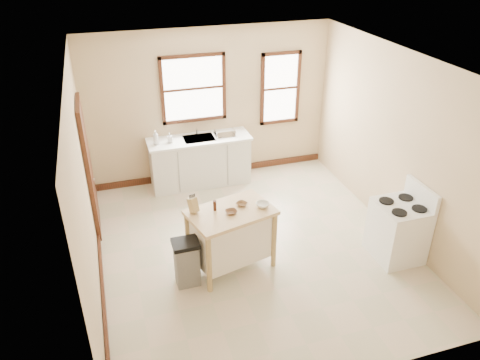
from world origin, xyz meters
name	(u,v)px	position (x,y,z in m)	size (l,w,h in m)	color
floor	(253,247)	(0.00, 0.00, 0.00)	(5.00, 5.00, 0.00)	beige
ceiling	(256,63)	(0.00, 0.00, 2.80)	(5.00, 5.00, 0.00)	white
wall_back	(210,106)	(0.00, 2.50, 1.40)	(4.50, 0.04, 2.80)	tan
wall_left	(84,189)	(-2.25, 0.00, 1.40)	(0.04, 5.00, 2.80)	tan
wall_right	(397,145)	(2.25, 0.00, 1.40)	(0.04, 5.00, 2.80)	tan
window_main	(193,89)	(-0.30, 2.48, 1.75)	(1.17, 0.06, 1.22)	#351E0E
window_side	(280,88)	(1.35, 2.48, 1.60)	(0.77, 0.06, 1.37)	#351E0E
door_left	(89,168)	(-2.21, 1.30, 1.05)	(0.06, 0.90, 2.10)	#351E0E
baseboard_back	(213,171)	(0.00, 2.47, 0.06)	(4.50, 0.04, 0.12)	#351E0E
baseboard_left	(102,273)	(-2.22, 0.00, 0.06)	(0.04, 5.00, 0.12)	#351E0E
sink_counter	(200,161)	(-0.30, 2.20, 0.46)	(1.86, 0.62, 0.92)	silver
faucet	(196,129)	(-0.30, 2.38, 1.03)	(0.03, 0.03, 0.22)	silver
soap_bottle_a	(156,138)	(-1.07, 2.15, 1.05)	(0.10, 0.10, 0.26)	#B2B2B2
soap_bottle_b	(170,138)	(-0.83, 2.17, 1.01)	(0.08, 0.08, 0.18)	#B2B2B2
dish_rack	(225,133)	(0.17, 2.16, 0.97)	(0.36, 0.27, 0.09)	silver
kitchen_island	(231,239)	(-0.43, -0.31, 0.46)	(1.13, 0.72, 0.92)	#ECC08A
knife_block	(193,206)	(-0.92, -0.18, 1.02)	(0.10, 0.10, 0.20)	tan
pepper_grinder	(215,205)	(-0.63, -0.23, 1.00)	(0.04, 0.04, 0.15)	#401E11
bowl_a	(231,212)	(-0.44, -0.36, 0.94)	(0.16, 0.16, 0.04)	brown
bowl_b	(242,204)	(-0.25, -0.21, 0.94)	(0.15, 0.15, 0.04)	brown
bowl_c	(263,205)	(0.01, -0.33, 0.95)	(0.18, 0.18, 0.06)	white
trash_bin	(187,262)	(-1.10, -0.48, 0.34)	(0.35, 0.30, 0.68)	slate
gas_stove	(399,223)	(1.92, -0.79, 0.56)	(0.69, 0.70, 1.13)	white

